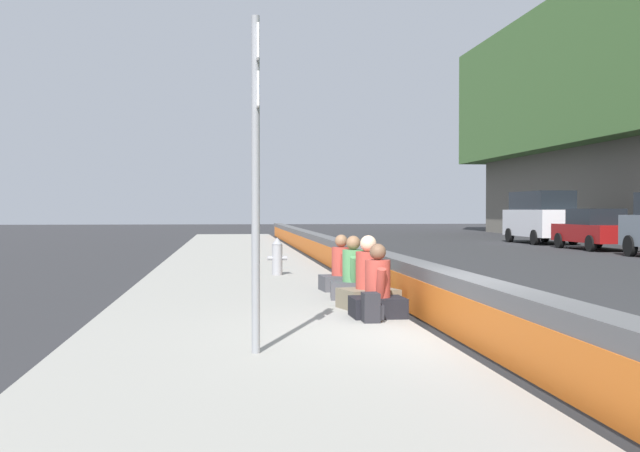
% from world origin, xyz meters
% --- Properties ---
extents(ground_plane, '(160.00, 160.00, 0.00)m').
position_xyz_m(ground_plane, '(0.00, 0.00, 0.00)').
color(ground_plane, '#2B2B2D').
rests_on(ground_plane, ground).
extents(sidewalk_strip, '(80.00, 4.40, 0.14)m').
position_xyz_m(sidewalk_strip, '(0.00, 2.65, 0.07)').
color(sidewalk_strip, gray).
rests_on(sidewalk_strip, ground_plane).
extents(jersey_barrier, '(76.00, 0.45, 0.85)m').
position_xyz_m(jersey_barrier, '(0.00, 0.00, 0.42)').
color(jersey_barrier, '#545456').
rests_on(jersey_barrier, ground_plane).
extents(route_sign_post, '(0.44, 0.09, 3.60)m').
position_xyz_m(route_sign_post, '(-0.93, 2.66, 2.21)').
color(route_sign_post, gray).
rests_on(route_sign_post, sidewalk_strip).
extents(fire_hydrant, '(0.26, 0.46, 0.88)m').
position_xyz_m(fire_hydrant, '(9.12, 1.81, 0.59)').
color(fire_hydrant, gray).
rests_on(fire_hydrant, sidewalk_strip).
extents(seated_person_foreground, '(0.67, 0.77, 1.05)m').
position_xyz_m(seated_person_foreground, '(1.72, 0.83, 0.47)').
color(seated_person_foreground, black).
rests_on(seated_person_foreground, sidewalk_strip).
extents(seated_person_middle, '(0.88, 0.97, 1.14)m').
position_xyz_m(seated_person_middle, '(2.70, 0.80, 0.50)').
color(seated_person_middle, '#706651').
rests_on(seated_person_middle, sidewalk_strip).
extents(seated_person_rear, '(0.74, 0.85, 1.09)m').
position_xyz_m(seated_person_rear, '(4.07, 0.82, 0.48)').
color(seated_person_rear, '#424247').
rests_on(seated_person_rear, sidewalk_strip).
extents(seated_person_far, '(0.72, 0.82, 1.06)m').
position_xyz_m(seated_person_far, '(5.45, 0.83, 0.47)').
color(seated_person_far, '#424247').
rests_on(seated_person_far, sidewalk_strip).
extents(backpack, '(0.32, 0.28, 0.40)m').
position_xyz_m(backpack, '(1.24, 1.01, 0.33)').
color(backpack, '#232328').
rests_on(backpack, sidewalk_strip).
extents(parked_car_midline, '(4.53, 2.01, 1.71)m').
position_xyz_m(parked_car_midline, '(21.95, -12.18, 0.86)').
color(parked_car_midline, maroon).
rests_on(parked_car_midline, ground_plane).
extents(parked_car_far, '(5.12, 2.15, 2.56)m').
position_xyz_m(parked_car_far, '(27.93, -12.27, 1.35)').
color(parked_car_far, silver).
rests_on(parked_car_far, ground_plane).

